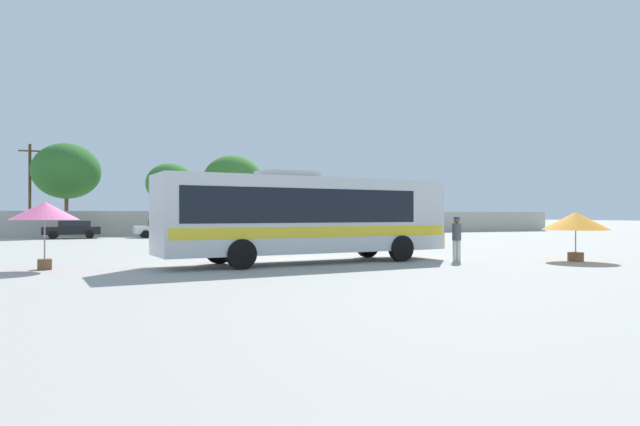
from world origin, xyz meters
name	(u,v)px	position (x,y,z in m)	size (l,w,h in m)	color
ground_plane	(249,247)	(0.00, 10.00, 0.00)	(300.00, 300.00, 0.00)	#A3A099
perimeter_wall	(198,223)	(0.00, 29.82, 1.10)	(80.00, 0.30, 2.20)	#B2AD9E
coach_bus_silver_yellow	(305,214)	(-0.31, -0.65, 1.88)	(11.79, 4.02, 3.52)	silver
attendant_by_bus_door	(457,236)	(5.59, -2.19, 1.01)	(0.50, 0.50, 1.78)	silver
vendor_umbrella_near_gate_orange	(576,222)	(10.13, -3.78, 1.60)	(2.59, 2.59, 1.98)	gray
vendor_umbrella_secondary_pink	(45,212)	(-9.44, 0.11, 1.96)	(2.24, 2.24, 2.31)	gray
parked_car_leftmost_black	(73,229)	(-10.25, 26.68, 0.75)	(4.26, 2.07, 1.40)	black
parked_car_second_white	(162,228)	(-3.45, 26.10, 0.78)	(4.48, 2.16, 1.48)	silver
parked_car_third_maroon	(236,227)	(2.90, 27.04, 0.79)	(4.45, 2.20, 1.49)	maroon
utility_pole_near	(30,188)	(-14.01, 32.42, 4.18)	(1.80, 0.24, 8.00)	#4C3823
roadside_tree_left	(67,171)	(-11.08, 31.82, 5.68)	(5.71, 5.71, 8.12)	brown
roadside_tree_midleft	(170,184)	(-2.06, 34.14, 4.89)	(4.67, 4.67, 6.89)	brown
roadside_tree_midright	(233,181)	(4.04, 33.98, 5.32)	(6.00, 6.00, 7.87)	brown
roadside_tree_right	(397,198)	(22.20, 32.90, 3.75)	(3.62, 3.62, 5.30)	brown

